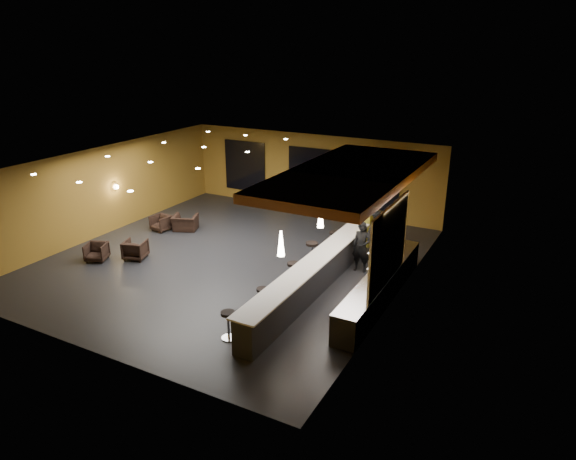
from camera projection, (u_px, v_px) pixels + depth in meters
The scene contains 34 objects.
floor at pixel (232, 261), 18.35m from camera, with size 12.00×13.00×0.10m, color black.
ceiling at pixel (228, 162), 17.11m from camera, with size 12.00×13.00×0.10m, color black.
wall_back at pixel (312, 173), 23.16m from camera, with size 12.00×0.10×3.50m, color brown.
wall_front at pixel (77, 288), 12.30m from camera, with size 12.00×0.10×3.50m, color brown.
wall_left at pixel (104, 190), 20.40m from camera, with size 0.10×13.00×3.50m, color brown.
wall_right at pixel (402, 243), 15.07m from camera, with size 0.10×13.00×3.50m, color brown.
wood_soffit at pixel (351, 174), 16.24m from camera, with size 3.60×8.00×0.28m, color #A65A30.
window_left at pixel (245, 166), 24.63m from camera, with size 2.20×0.06×2.40m, color black.
window_center at pixel (311, 174), 23.08m from camera, with size 2.20×0.06×2.40m, color black.
window_right at pixel (374, 182), 21.76m from camera, with size 2.20×0.06×2.40m, color black.
tile_backsplash at pixel (389, 246), 14.19m from camera, with size 0.06×3.20×2.40m, color white.
bar_counter at pixel (313, 278), 15.73m from camera, with size 0.60×8.00×1.00m, color black.
bar_top at pixel (313, 262), 15.55m from camera, with size 0.78×8.10×0.05m, color silver.
prep_counter at pixel (380, 287), 15.29m from camera, with size 0.70×6.00×0.86m, color black.
prep_top at pixel (381, 274), 15.13m from camera, with size 0.72×6.00×0.03m, color silver.
wall_shelf_lower at pixel (381, 261), 14.23m from camera, with size 0.30×1.50×0.03m, color silver.
wall_shelf_upper at pixel (382, 246), 14.07m from camera, with size 0.30×1.50×0.03m, color silver.
column at pixel (366, 201), 19.11m from camera, with size 0.60×0.60×3.50m, color olive.
wall_sconce at pixel (116, 187), 20.72m from camera, with size 0.22×0.22×0.22m, color #FFE5B2.
pendant_0 at pixel (281, 243), 13.43m from camera, with size 0.20×0.20×0.70m, color white.
pendant_1 at pixel (321, 216), 15.50m from camera, with size 0.20×0.20×0.70m, color white.
pendant_2 at pixel (351, 196), 17.57m from camera, with size 0.20×0.20×0.70m, color white.
staff_a at pixel (361, 247), 17.14m from camera, with size 0.63×0.42×1.74m, color black.
staff_b at pixel (377, 238), 17.68m from camera, with size 0.92×0.72×1.89m, color black.
staff_c at pixel (384, 242), 17.62m from camera, with size 0.84×0.54×1.71m, color black.
armchair_a at pixel (97, 252), 18.14m from camera, with size 0.69×0.71×0.65m, color black.
armchair_b at pixel (135, 249), 18.30m from camera, with size 0.74×0.76×0.69m, color black.
armchair_c at pixel (161, 223), 21.04m from camera, with size 0.69×0.71×0.64m, color black.
armchair_d at pixel (185, 223), 21.08m from camera, with size 0.98×0.85×0.63m, color black.
bar_stool_0 at pixel (228, 322), 13.28m from camera, with size 0.40×0.40×0.78m.
bar_stool_1 at pixel (263, 297), 14.65m from camera, with size 0.37×0.37×0.73m.
bar_stool_2 at pixel (293, 271), 16.18m from camera, with size 0.40×0.40×0.80m.
bar_stool_3 at pixel (312, 251), 17.62m from camera, with size 0.44×0.44×0.86m.
bar_stool_4 at pixel (334, 239), 18.92m from camera, with size 0.38×0.38×0.75m.
Camera 1 is at (9.67, -13.93, 7.32)m, focal length 32.00 mm.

